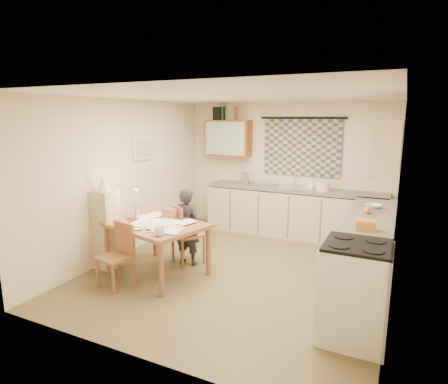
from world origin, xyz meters
The scene contains 44 objects.
floor centered at (0.00, 0.00, -0.01)m, with size 4.00×4.50×0.02m, color brown.
ceiling centered at (0.00, 0.00, 2.51)m, with size 4.00×4.50×0.02m, color white.
wall_back centered at (0.00, 2.26, 1.25)m, with size 4.00×0.02×2.50m, color beige.
wall_front centered at (0.00, -2.26, 1.25)m, with size 4.00×0.02×2.50m, color beige.
wall_left centered at (-2.01, 0.00, 1.25)m, with size 0.02×4.50×2.50m, color beige.
wall_right centered at (2.01, 0.00, 1.25)m, with size 0.02×4.50×2.50m, color beige.
window_blind centered at (0.30, 2.22, 1.65)m, with size 1.45×0.03×1.05m, color navy.
curtain_rod centered at (0.30, 2.20, 2.20)m, with size 0.04×0.04×1.60m, color black.
wall_cabinet centered at (-1.15, 2.08, 1.80)m, with size 0.90×0.34×0.70m, color brown.
wall_cabinet_glass centered at (-1.15, 1.91, 1.80)m, with size 0.84×0.02×0.64m, color #99B2A5.
upper_cabinet_right centered at (1.83, 0.55, 1.85)m, with size 0.34×1.30×0.70m, color tan.
framed_print centered at (-1.97, 0.40, 1.70)m, with size 0.04×0.50×0.40m, color #EDE4C3.
print_canvas centered at (-1.95, 0.40, 1.70)m, with size 0.01×0.42×0.32m, color silver.
counter_back centered at (0.25, 1.95, 0.45)m, with size 3.30×0.62×0.92m.
counter_right centered at (1.70, 0.26, 0.45)m, with size 0.62×2.95×0.92m.
stove centered at (1.70, -1.05, 0.51)m, with size 0.66×0.66×1.01m.
sink centered at (0.22, 1.95, 0.88)m, with size 0.55×0.45×0.10m, color silver.
tap centered at (0.21, 2.13, 1.06)m, with size 0.03×0.03×0.28m, color silver.
dish_rack centered at (-0.34, 1.95, 0.95)m, with size 0.35×0.30×0.06m, color silver.
kettle centered at (-0.73, 1.95, 1.04)m, with size 0.18×0.18×0.24m, color silver.
mixing_bowl centered at (0.78, 1.95, 1.00)m, with size 0.24×0.24×0.16m, color white.
soap_bottle centered at (0.55, 2.00, 1.02)m, with size 0.10×0.10×0.20m, color white.
bowl centered at (1.70, 0.99, 0.95)m, with size 0.28×0.28×0.05m, color white.
orange_bag centered at (1.70, -0.22, 0.98)m, with size 0.22×0.16×0.12m, color orange.
fruit_orange centered at (1.65, 0.60, 0.97)m, with size 0.10×0.10×0.10m, color orange.
speaker centered at (-1.36, 2.08, 2.28)m, with size 0.16×0.20×0.26m, color black.
bottle_green centered at (-1.30, 2.08, 2.28)m, with size 0.07×0.07×0.26m, color #195926.
bottle_brown centered at (-0.99, 2.08, 2.28)m, with size 0.07×0.07×0.26m, color brown.
dining_table centered at (-1.03, -0.58, 0.38)m, with size 1.51×1.28×0.75m.
chair_far centered at (-0.86, -0.04, 0.29)m, with size 0.58×0.58×0.93m.
chair_near centered at (-1.28, -1.15, 0.26)m, with size 0.45×0.45×0.84m.
person centered at (-0.83, -0.07, 0.59)m, with size 0.43×0.29×1.18m, color black.
shelf_stand centered at (-1.84, -0.71, 0.59)m, with size 0.32×0.30×1.17m, color tan.
lampshade centered at (-1.84, -0.71, 1.28)m, with size 0.20×0.20×0.22m, color #EDE4C3.
letter_rack centered at (-0.99, -0.31, 0.83)m, with size 0.22×0.10×0.16m, color brown.
mug centered at (-0.67, -1.02, 0.80)m, with size 0.14×0.14×0.11m, color white.
magazine centered at (-1.52, -0.69, 0.76)m, with size 0.21×0.28×0.02m, color maroon.
book centered at (-1.45, -0.58, 0.76)m, with size 0.20×0.25×0.02m, color orange.
orange_box centered at (-1.42, -0.78, 0.77)m, with size 0.12×0.08×0.04m, color orange.
eyeglasses centered at (-0.93, -0.91, 0.76)m, with size 0.13×0.04×0.02m, color black.
candle_holder centered at (-1.50, -0.41, 0.84)m, with size 0.06×0.06×0.18m, color silver.
candle centered at (-1.47, -0.41, 1.04)m, with size 0.02×0.02×0.22m, color white.
candle_flame centered at (-1.52, -0.39, 1.16)m, with size 0.02×0.02×0.02m, color #FFCC66.
papers centered at (-0.98, -0.59, 0.77)m, with size 1.07×0.94×0.03m.
Camera 1 is at (2.02, -4.74, 2.23)m, focal length 30.00 mm.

